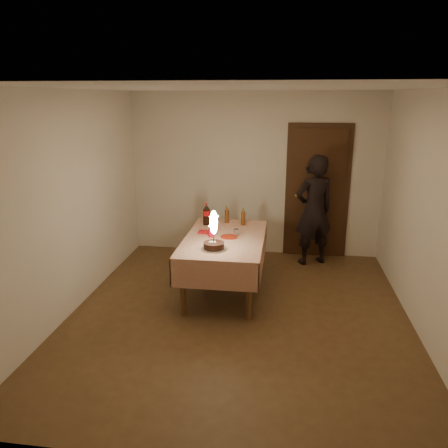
% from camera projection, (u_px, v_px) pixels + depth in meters
% --- Properties ---
extents(ground, '(4.00, 4.50, 0.01)m').
position_uv_depth(ground, '(239.00, 314.00, 5.23)').
color(ground, brown).
rests_on(ground, ground).
extents(room_shell, '(4.04, 4.54, 2.62)m').
position_uv_depth(room_shell, '(244.00, 177.00, 4.83)').
color(room_shell, silver).
rests_on(room_shell, ground).
extents(dining_table, '(1.02, 1.72, 0.76)m').
position_uv_depth(dining_table, '(225.00, 245.00, 5.69)').
color(dining_table, brown).
rests_on(dining_table, ground).
extents(birthday_cake, '(0.31, 0.31, 0.47)m').
position_uv_depth(birthday_cake, '(214.00, 238.00, 5.20)').
color(birthday_cake, white).
rests_on(birthday_cake, dining_table).
extents(red_plate, '(0.22, 0.22, 0.01)m').
position_uv_depth(red_plate, '(229.00, 237.00, 5.67)').
color(red_plate, '#AC200B').
rests_on(red_plate, dining_table).
extents(red_cup, '(0.08, 0.08, 0.10)m').
position_uv_depth(red_cup, '(212.00, 233.00, 5.67)').
color(red_cup, red).
rests_on(red_cup, dining_table).
extents(clear_cup, '(0.07, 0.07, 0.09)m').
position_uv_depth(clear_cup, '(236.00, 232.00, 5.71)').
color(clear_cup, silver).
rests_on(clear_cup, dining_table).
extents(napkin_stack, '(0.15, 0.15, 0.02)m').
position_uv_depth(napkin_stack, '(204.00, 232.00, 5.85)').
color(napkin_stack, '#B21418').
rests_on(napkin_stack, dining_table).
extents(cola_bottle, '(0.10, 0.10, 0.32)m').
position_uv_depth(cola_bottle, '(207.00, 214.00, 6.18)').
color(cola_bottle, black).
rests_on(cola_bottle, dining_table).
extents(amber_bottle_left, '(0.06, 0.06, 0.26)m').
position_uv_depth(amber_bottle_left, '(227.00, 215.00, 6.28)').
color(amber_bottle_left, '#592D0F').
rests_on(amber_bottle_left, dining_table).
extents(amber_bottle_right, '(0.06, 0.06, 0.26)m').
position_uv_depth(amber_bottle_right, '(243.00, 217.00, 6.16)').
color(amber_bottle_right, '#592D0F').
rests_on(amber_bottle_right, dining_table).
extents(photographer, '(0.73, 0.64, 1.70)m').
position_uv_depth(photographer, '(314.00, 210.00, 6.62)').
color(photographer, black).
rests_on(photographer, ground).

